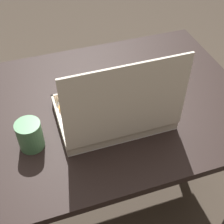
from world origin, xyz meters
TOP-DOWN VIEW (x-y plane):
  - ground_plane at (0.00, 0.00)m, footprint 8.00×8.00m
  - dining_table at (0.00, 0.00)m, footprint 1.29×0.85m
  - donut_box at (-0.06, 0.12)m, footprint 0.42×0.29m
  - coffee_mug at (0.26, 0.13)m, footprint 0.09×0.09m

SIDE VIEW (x-z plane):
  - ground_plane at x=0.00m, z-range 0.00..0.00m
  - dining_table at x=0.00m, z-range 0.27..0.99m
  - coffee_mug at x=0.26m, z-range 0.72..0.83m
  - donut_box at x=-0.06m, z-range 0.61..0.95m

